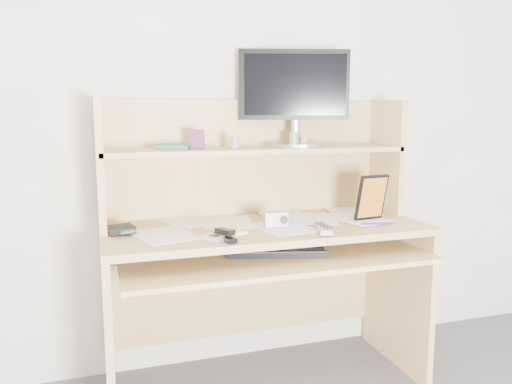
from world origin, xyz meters
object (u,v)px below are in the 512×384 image
object	(u,v)px
game_case	(372,197)
monitor	(294,95)
keyboard	(276,251)
tv_remote	(324,228)
desk	(260,233)

from	to	relation	value
game_case	monitor	distance (m)	0.60
keyboard	tv_remote	xyz separation A→B (m)	(0.18, -0.08, 0.10)
game_case	keyboard	bearing A→B (deg)	177.77
desk	keyboard	world-z (taller)	desk
game_case	monitor	bearing A→B (deg)	128.18
desk	monitor	world-z (taller)	monitor
desk	game_case	bearing A→B (deg)	-17.38
keyboard	monitor	xyz separation A→B (m)	(0.20, 0.31, 0.66)
game_case	tv_remote	bearing A→B (deg)	-164.67
keyboard	desk	bearing A→B (deg)	106.61
keyboard	tv_remote	size ratio (longest dim) A/B	2.44
keyboard	game_case	world-z (taller)	game_case
tv_remote	game_case	distance (m)	0.34
tv_remote	monitor	world-z (taller)	monitor
tv_remote	game_case	world-z (taller)	game_case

